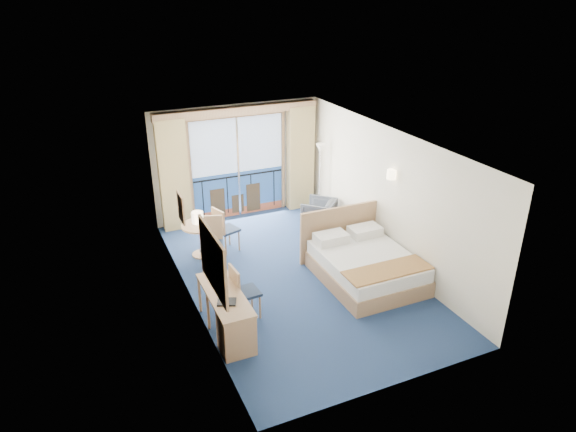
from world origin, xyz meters
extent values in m
plane|color=navy|center=(0.00, 0.00, 0.00)|extent=(6.50, 6.50, 0.00)
cube|color=white|center=(0.00, 3.26, 1.35)|extent=(4.00, 0.02, 2.70)
cube|color=white|center=(0.00, -3.26, 1.35)|extent=(4.00, 0.02, 2.70)
cube|color=white|center=(-2.01, 0.00, 1.35)|extent=(0.02, 6.50, 2.70)
cube|color=white|center=(2.01, 0.00, 1.35)|extent=(0.02, 6.50, 2.70)
cube|color=white|center=(0.00, 0.00, 2.71)|extent=(4.00, 6.50, 0.02)
cube|color=navy|center=(0.00, 3.22, 0.56)|extent=(2.20, 0.02, 1.08)
cube|color=#ABBFE1|center=(0.00, 3.22, 1.76)|extent=(2.20, 0.02, 1.32)
cube|color=brown|center=(0.00, 3.22, 0.10)|extent=(2.20, 0.02, 0.20)
cube|color=black|center=(0.00, 3.22, 1.00)|extent=(2.20, 0.02, 0.04)
cube|color=tan|center=(0.00, 3.21, 2.46)|extent=(2.36, 0.03, 0.12)
cube|color=tan|center=(-1.15, 3.21, 1.20)|extent=(0.06, 0.03, 2.40)
cube|color=tan|center=(1.15, 3.21, 1.20)|extent=(0.06, 0.03, 2.40)
cube|color=silver|center=(0.00, 3.21, 1.20)|extent=(0.05, 0.02, 2.40)
cube|color=#392B1A|center=(0.35, 3.21, 0.40)|extent=(0.35, 0.02, 0.70)
cube|color=#392B1A|center=(-0.55, 3.21, 0.40)|extent=(0.35, 0.02, 0.70)
cube|color=#392B1A|center=(-0.05, 3.21, 0.30)|extent=(0.30, 0.02, 0.45)
cube|color=black|center=(-0.90, 3.22, 0.55)|extent=(0.02, 0.01, 0.90)
cube|color=black|center=(-0.30, 3.22, 0.55)|extent=(0.03, 0.01, 0.90)
cube|color=black|center=(0.30, 3.22, 0.55)|extent=(0.03, 0.01, 0.90)
cube|color=black|center=(0.90, 3.22, 0.55)|extent=(0.02, 0.01, 0.90)
cube|color=tan|center=(-1.55, 3.07, 1.28)|extent=(0.65, 0.22, 2.55)
cube|color=tan|center=(1.55, 3.07, 1.28)|extent=(0.65, 0.22, 2.55)
cube|color=tan|center=(0.00, 3.10, 2.58)|extent=(3.80, 0.25, 0.18)
cube|color=tan|center=(-1.98, -1.50, 1.55)|extent=(0.04, 1.25, 0.95)
cube|color=#AEB5C0|center=(-1.95, -1.50, 1.55)|extent=(0.01, 1.12, 0.82)
cube|color=tan|center=(-1.98, 0.45, 1.60)|extent=(0.03, 0.42, 0.52)
cube|color=gray|center=(-1.96, 0.45, 1.60)|extent=(0.01, 0.34, 0.44)
cylinder|color=#FFE3B2|center=(-1.94, -0.60, 1.85)|extent=(0.18, 0.18, 0.18)
cylinder|color=#FFE3B2|center=(1.94, -0.15, 1.85)|extent=(0.18, 0.18, 0.18)
cube|color=tan|center=(1.17, -0.68, 0.15)|extent=(1.61, 2.02, 0.30)
cube|color=silver|center=(1.17, -0.68, 0.43)|extent=(1.55, 1.96, 0.25)
cube|color=#B37D45|center=(1.17, -1.34, 0.57)|extent=(1.59, 0.55, 0.03)
cube|color=silver|center=(0.79, 0.04, 0.65)|extent=(0.62, 0.40, 0.18)
cube|color=silver|center=(1.56, 0.04, 0.65)|extent=(0.62, 0.40, 0.18)
cube|color=tan|center=(1.17, 0.37, 0.55)|extent=(1.76, 0.06, 1.11)
cube|color=tan|center=(1.75, 0.59, 0.30)|extent=(0.45, 0.43, 0.59)
cube|color=silver|center=(1.75, 0.62, 0.63)|extent=(0.21, 0.18, 0.08)
imported|color=#40474E|center=(1.47, 1.86, 0.32)|extent=(0.99, 0.99, 0.64)
cylinder|color=silver|center=(1.77, 2.46, 0.02)|extent=(0.25, 0.25, 0.03)
cylinder|color=silver|center=(1.77, 2.46, 0.84)|extent=(0.03, 0.03, 1.67)
cone|color=beige|center=(1.77, 2.46, 1.67)|extent=(0.22, 0.22, 0.20)
cube|color=tan|center=(-1.73, -1.12, 0.70)|extent=(0.53, 1.54, 0.04)
cube|color=tan|center=(-1.73, -1.65, 0.34)|extent=(0.50, 0.46, 0.68)
cylinder|color=tan|center=(-1.96, -0.93, 0.34)|extent=(0.05, 0.05, 0.68)
cylinder|color=tan|center=(-1.49, -0.93, 0.34)|extent=(0.05, 0.05, 0.68)
cylinder|color=tan|center=(-1.96, -0.40, 0.34)|extent=(0.05, 0.05, 0.68)
cylinder|color=tan|center=(-1.49, -0.40, 0.34)|extent=(0.05, 0.05, 0.68)
cube|color=#1C2941|center=(-1.28, -0.85, 0.47)|extent=(0.44, 0.44, 0.05)
cube|color=tan|center=(-1.48, -0.86, 0.72)|extent=(0.07, 0.42, 0.50)
cylinder|color=tan|center=(-1.10, -1.00, 0.22)|extent=(0.04, 0.04, 0.45)
cylinder|color=tan|center=(-1.12, -0.67, 0.22)|extent=(0.04, 0.04, 0.45)
cylinder|color=tan|center=(-1.44, -1.03, 0.22)|extent=(0.04, 0.04, 0.45)
cylinder|color=tan|center=(-1.46, -0.69, 0.22)|extent=(0.04, 0.04, 0.45)
cube|color=black|center=(-1.77, -1.38, 0.73)|extent=(0.34, 0.30, 0.03)
cylinder|color=silver|center=(-1.75, -0.54, 0.75)|extent=(0.13, 0.13, 0.02)
cylinder|color=silver|center=(-1.75, -0.54, 0.95)|extent=(0.02, 0.02, 0.43)
cone|color=beige|center=(-1.75, -0.54, 1.17)|extent=(0.12, 0.12, 0.11)
cylinder|color=tan|center=(-1.39, 1.57, 0.68)|extent=(0.78, 0.78, 0.04)
cylinder|color=tan|center=(-1.39, 1.57, 0.34)|extent=(0.08, 0.08, 0.68)
cylinder|color=tan|center=(-1.39, 1.57, 0.01)|extent=(0.43, 0.43, 0.03)
cube|color=#1C2941|center=(-0.84, 1.56, 0.48)|extent=(0.54, 0.54, 0.05)
cube|color=tan|center=(-1.04, 1.50, 0.74)|extent=(0.17, 0.42, 0.51)
cylinder|color=tan|center=(-0.63, 1.45, 0.23)|extent=(0.04, 0.04, 0.46)
cylinder|color=tan|center=(-0.73, 1.78, 0.23)|extent=(0.04, 0.04, 0.46)
cylinder|color=tan|center=(-0.95, 1.34, 0.23)|extent=(0.04, 0.04, 0.46)
cylinder|color=tan|center=(-1.06, 1.67, 0.23)|extent=(0.04, 0.04, 0.46)
cube|color=#1C2941|center=(-1.35, 0.96, 0.50)|extent=(0.56, 0.56, 0.05)
cube|color=tan|center=(-1.28, 1.16, 0.77)|extent=(0.44, 0.17, 0.53)
cylinder|color=tan|center=(-1.57, 0.84, 0.24)|extent=(0.04, 0.04, 0.48)
cylinder|color=tan|center=(-1.23, 0.74, 0.24)|extent=(0.04, 0.04, 0.48)
cylinder|color=tan|center=(-1.46, 1.19, 0.24)|extent=(0.04, 0.04, 0.48)
cylinder|color=tan|center=(-1.12, 1.08, 0.24)|extent=(0.04, 0.04, 0.48)
camera|label=1|loc=(-3.58, -7.76, 5.11)|focal=32.00mm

